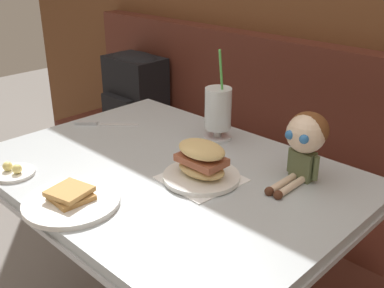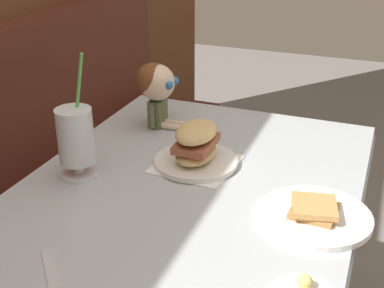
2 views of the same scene
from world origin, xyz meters
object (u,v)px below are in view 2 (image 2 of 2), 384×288
at_px(toast_plate, 314,214).
at_px(milkshake_glass, 76,139).
at_px(seated_doll, 157,86).
at_px(sandwich_plate, 196,149).

distance_m(toast_plate, milkshake_glass, 0.59).
height_order(toast_plate, seated_doll, seated_doll).
bearing_deg(milkshake_glass, sandwich_plate, -57.28).
xyz_separation_m(toast_plate, sandwich_plate, (0.15, 0.33, 0.03)).
distance_m(milkshake_glass, sandwich_plate, 0.31).
distance_m(toast_plate, sandwich_plate, 0.37).
relative_size(milkshake_glass, seated_doll, 1.44).
bearing_deg(seated_doll, toast_plate, -122.99).
height_order(sandwich_plate, seated_doll, seated_doll).
xyz_separation_m(toast_plate, seated_doll, (0.35, 0.54, 0.12)).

